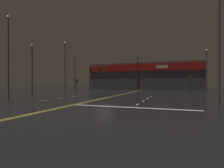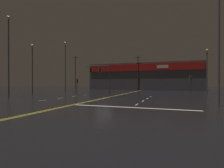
# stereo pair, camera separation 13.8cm
# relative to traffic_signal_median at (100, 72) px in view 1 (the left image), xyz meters

# --- Properties ---
(ground_plane) EXTENTS (200.00, 200.00, 0.00)m
(ground_plane) POSITION_rel_traffic_signal_median_xyz_m (1.66, -2.36, -3.88)
(ground_plane) COLOR black
(road_markings) EXTENTS (17.42, 60.00, 0.01)m
(road_markings) POSITION_rel_traffic_signal_median_xyz_m (2.97, -4.08, -3.88)
(road_markings) COLOR gold
(road_markings) RESTS_ON ground
(traffic_signal_median) EXTENTS (4.06, 0.36, 5.12)m
(traffic_signal_median) POSITION_rel_traffic_signal_median_xyz_m (0.00, 0.00, 0.00)
(traffic_signal_median) COLOR #38383D
(traffic_signal_median) RESTS_ON ground
(traffic_signal_corner_northwest) EXTENTS (0.42, 0.36, 3.17)m
(traffic_signal_corner_northwest) POSITION_rel_traffic_signal_median_xyz_m (-10.12, 10.11, -1.56)
(traffic_signal_corner_northwest) COLOR #38383D
(traffic_signal_corner_northwest) RESTS_ON ground
(traffic_signal_corner_northeast) EXTENTS (0.42, 0.36, 3.61)m
(traffic_signal_corner_northeast) POSITION_rel_traffic_signal_median_xyz_m (13.91, 11.06, -1.23)
(traffic_signal_corner_northeast) COLOR #38383D
(traffic_signal_corner_northeast) RESTS_ON ground
(streetlight_near_left) EXTENTS (0.56, 0.56, 11.86)m
(streetlight_near_left) POSITION_rel_traffic_signal_median_xyz_m (14.96, -6.27, 3.46)
(streetlight_near_left) COLOR #59595E
(streetlight_near_left) RESTS_ON ground
(streetlight_near_right) EXTENTS (0.56, 0.56, 12.09)m
(streetlight_near_right) POSITION_rel_traffic_signal_median_xyz_m (-12.00, -5.96, 3.57)
(streetlight_near_right) COLOR #59595E
(streetlight_near_right) RESTS_ON ground
(streetlight_median_approach) EXTENTS (0.56, 0.56, 11.99)m
(streetlight_median_approach) POSITION_rel_traffic_signal_median_xyz_m (-13.66, 10.54, 3.52)
(streetlight_median_approach) COLOR #59595E
(streetlight_median_approach) RESTS_ON ground
(streetlight_far_left) EXTENTS (0.56, 0.56, 9.12)m
(streetlight_far_left) POSITION_rel_traffic_signal_median_xyz_m (-13.01, -0.40, 1.97)
(streetlight_far_left) COLOR #59595E
(streetlight_far_left) RESTS_ON ground
(streetlight_far_right) EXTENTS (0.56, 0.56, 8.91)m
(streetlight_far_right) POSITION_rel_traffic_signal_median_xyz_m (17.10, 14.02, 1.85)
(streetlight_far_right) COLOR #59595E
(streetlight_far_right) RESTS_ON ground
(building_backdrop) EXTENTS (34.79, 10.23, 8.35)m
(building_backdrop) POSITION_rel_traffic_signal_median_xyz_m (1.66, 32.21, 0.31)
(building_backdrop) COLOR #4C4C51
(building_backdrop) RESTS_ON ground
(utility_pole_row) EXTENTS (48.16, 0.26, 11.47)m
(utility_pole_row) POSITION_rel_traffic_signal_median_xyz_m (-0.20, 27.03, 1.53)
(utility_pole_row) COLOR #4C3828
(utility_pole_row) RESTS_ON ground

